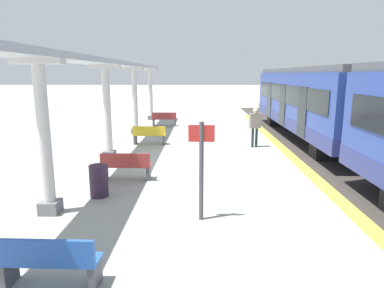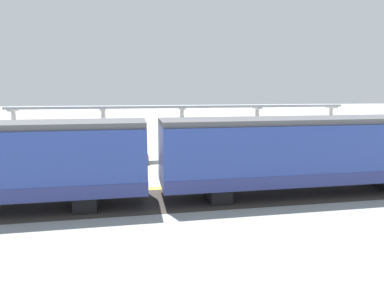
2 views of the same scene
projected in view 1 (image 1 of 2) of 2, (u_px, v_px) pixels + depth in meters
name	position (u px, v px, depth m)	size (l,w,h in m)	color
ground_plane	(198.00, 158.00, 13.13)	(176.00, 176.00, 0.00)	#9C9F96
tactile_edge_strip	(294.00, 159.00, 13.04)	(0.44, 28.26, 0.01)	yellow
trackbed	(342.00, 159.00, 13.00)	(3.20, 40.26, 0.01)	#38332D
train_near_carriage	(309.00, 102.00, 16.96)	(2.65, 13.45, 3.48)	#2A4096
canopy_pillar_nearest	(151.00, 94.00, 23.89)	(1.10, 0.44, 3.52)	slate
canopy_pillar_second	(135.00, 101.00, 18.16)	(1.10, 0.44, 3.52)	slate
canopy_pillar_third	(107.00, 112.00, 12.79)	(1.10, 0.44, 3.52)	slate
canopy_pillar_fourth	(44.00, 138.00, 7.63)	(1.10, 0.44, 3.52)	slate
canopy_beam	(107.00, 63.00, 12.68)	(1.20, 22.94, 0.16)	#A8AAB2
bench_near_end	(149.00, 135.00, 15.65)	(1.50, 0.46, 0.86)	gold
bench_mid_platform	(126.00, 166.00, 10.38)	(1.51, 0.46, 0.86)	#9D342F
bench_far_end	(164.00, 119.00, 21.20)	(1.52, 0.52, 0.86)	maroon
bench_extra_slot	(49.00, 262.00, 5.09)	(1.51, 0.46, 0.86)	#2653A9
trash_bin	(99.00, 181.00, 8.99)	(0.48, 0.48, 0.85)	#312134
platform_info_sign	(201.00, 162.00, 7.38)	(0.56, 0.10, 2.20)	#4C4C51
passenger_waiting_near_edge	(255.00, 123.00, 14.96)	(0.54, 0.32, 1.74)	#1A2B2C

